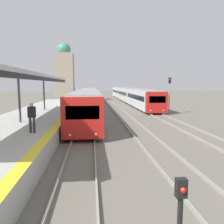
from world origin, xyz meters
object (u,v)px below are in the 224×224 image
person_on_platform (32,116)px  signal_post_near (180,217)px  train_near (88,97)px  train_far (128,94)px  signal_mast_far (169,91)px

person_on_platform → signal_post_near: person_on_platform is taller
person_on_platform → train_near: size_ratio=0.04×
train_near → signal_post_near: (2.20, -33.01, -0.47)m
train_near → person_on_platform: bearing=-96.3°
train_far → signal_post_near: train_far is taller
person_on_platform → signal_post_near: size_ratio=0.85×
train_near → train_far: (8.36, 10.19, -0.05)m
signal_post_near → person_on_platform: bearing=120.0°
signal_post_near → signal_mast_far: signal_mast_far is taller
signal_mast_far → signal_post_near: bearing=-109.3°
signal_post_near → signal_mast_far: size_ratio=0.43×
person_on_platform → signal_post_near: (4.89, -8.48, -0.76)m
person_on_platform → signal_post_near: bearing=-60.0°
person_on_platform → train_far: train_far is taller
person_on_platform → train_far: (11.05, 34.73, -0.34)m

